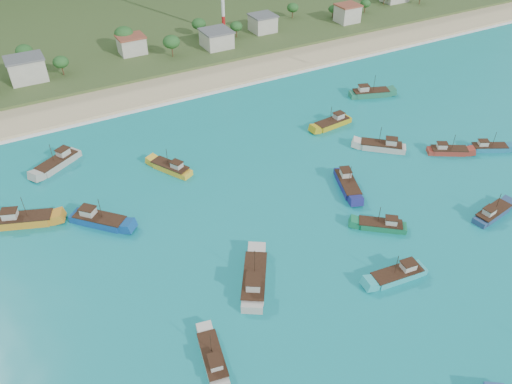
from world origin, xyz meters
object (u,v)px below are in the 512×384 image
boat_12 (99,220)px  boat_20 (381,226)px  boat_7 (332,123)px  boat_24 (213,359)px  boat_10 (488,148)px  boat_21 (347,184)px  boat_2 (171,168)px  boat_1 (448,151)px  boat_8 (24,220)px  boat_19 (398,275)px  boat_0 (58,163)px  boat_3 (382,147)px  boat_17 (254,280)px  boat_26 (492,214)px  boat_14 (370,93)px

boat_12 → boat_20: bearing=106.2°
boat_7 → boat_24: boat_7 is taller
boat_7 → boat_10: 38.05m
boat_7 → boat_10: bearing=-142.0°
boat_21 → boat_2: bearing=-17.6°
boat_2 → boat_7: (44.10, -0.91, 0.05)m
boat_1 → boat_12: 80.93m
boat_8 → boat_21: (63.38, -20.94, -0.10)m
boat_19 → boat_7: bearing=-16.8°
boat_0 → boat_10: 101.79m
boat_3 → boat_17: size_ratio=0.81×
boat_2 → boat_10: 75.82m
boat_17 → boat_24: 16.32m
boat_2 → boat_17: 39.23m
boat_0 → boat_1: bearing=-147.5°
boat_3 → boat_10: size_ratio=1.11×
boat_19 → boat_20: bearing=-21.0°
boat_8 → boat_24: (19.68, -46.26, -0.24)m
boat_19 → boat_24: (-35.27, 0.34, -0.08)m
boat_1 → boat_3: 15.53m
boat_21 → boat_26: boat_21 is taller
boat_21 → boat_7: bearing=-98.5°
boat_12 → boat_20: 55.47m
boat_0 → boat_8: bearing=118.3°
boat_7 → boat_17: boat_17 is taller
boat_3 → boat_1: bearing=-84.2°
boat_21 → boat_24: 50.50m
boat_0 → boat_19: 78.40m
boat_0 → boat_8: (-10.03, -17.66, 0.05)m
boat_10 → boat_19: bearing=-37.9°
boat_17 → boat_19: (22.66, -10.70, -0.25)m
boat_2 → boat_26: bearing=-71.0°
boat_3 → boat_0: bearing=107.9°
boat_3 → boat_24: bearing=160.4°
boat_7 → boat_17: size_ratio=0.86×
boat_14 → boat_21: (-32.27, -32.21, -0.06)m
boat_3 → boat_14: boat_14 is taller
boat_7 → boat_8: size_ratio=0.88×
boat_19 → boat_20: size_ratio=1.16×
boat_0 → boat_3: (70.01, -30.22, -0.05)m
boat_17 → boat_21: 34.50m
boat_12 → boat_24: 39.68m
boat_12 → boat_24: size_ratio=1.08×
boat_8 → boat_17: size_ratio=0.97×
boat_21 → boat_1: bearing=-161.0°
boat_12 → boat_19: size_ratio=1.01×
boat_19 → boat_20: 13.18m
boat_2 → boat_17: bearing=-118.6°
boat_14 → boat_7: bearing=-46.0°
boat_8 → boat_19: boat_8 is taller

